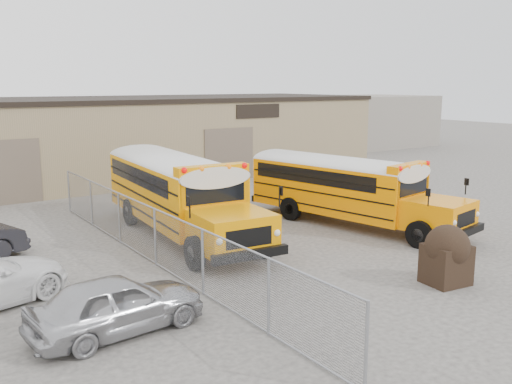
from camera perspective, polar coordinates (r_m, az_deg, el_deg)
ground at (r=18.92m, az=10.92°, el=-6.33°), size 120.00×120.00×0.00m
warehouse at (r=35.28m, az=-12.59°, el=5.48°), size 30.20×10.20×4.67m
chainlink_fence at (r=17.75m, az=-10.05°, el=-4.42°), size 0.07×18.07×1.81m
distant_building_right at (r=52.14m, az=11.10°, el=7.02°), size 10.00×8.00×4.40m
school_bus_left at (r=26.95m, az=-12.74°, el=2.49°), size 3.32×10.36×2.98m
school_bus_right at (r=26.38m, az=-0.99°, el=2.24°), size 4.03×9.55×2.72m
tarp_bundle at (r=16.76m, az=18.54°, el=-5.89°), size 1.24×1.24×1.69m
car_silver at (r=13.33m, az=-13.75°, el=-10.84°), size 4.09×1.96×1.35m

